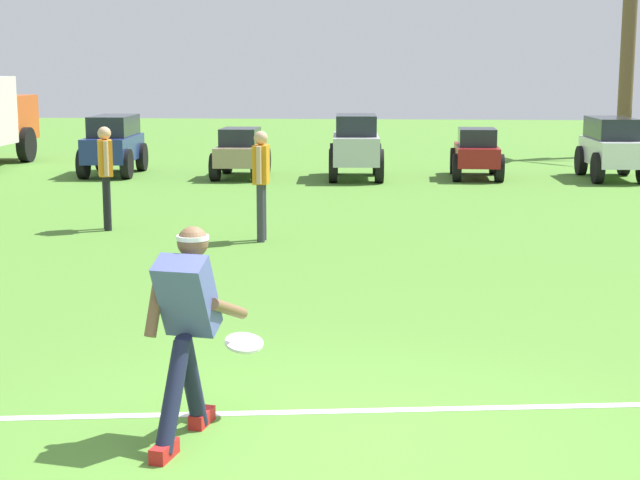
% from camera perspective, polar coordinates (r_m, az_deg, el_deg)
% --- Properties ---
extents(ground_plane, '(80.00, 80.00, 0.00)m').
position_cam_1_polar(ground_plane, '(6.53, 0.70, -11.97)').
color(ground_plane, '#4F832F').
extents(field_line_paint, '(27.17, 4.03, 0.01)m').
position_cam_1_polar(field_line_paint, '(7.15, 1.09, -9.92)').
color(field_line_paint, white).
rests_on(field_line_paint, ground_plane).
extents(frisbee_thrower, '(0.60, 1.07, 1.41)m').
position_cam_1_polar(frisbee_thrower, '(6.53, -7.73, -4.70)').
color(frisbee_thrower, '#191E38').
rests_on(frisbee_thrower, ground_plane).
extents(frisbee_in_flight, '(0.38, 0.37, 0.09)m').
position_cam_1_polar(frisbee_in_flight, '(7.01, -4.44, -5.99)').
color(frisbee_in_flight, white).
extents(teammate_near_sideline, '(0.31, 0.49, 1.56)m').
position_cam_1_polar(teammate_near_sideline, '(15.10, -12.37, 4.12)').
color(teammate_near_sideline, black).
rests_on(teammate_near_sideline, ground_plane).
extents(teammate_midfield, '(0.20, 0.49, 1.56)m').
position_cam_1_polar(teammate_midfield, '(13.81, -3.44, 3.79)').
color(teammate_midfield, '#33333D').
rests_on(teammate_midfield, ground_plane).
extents(parked_car_slot_a, '(1.28, 2.46, 1.34)m').
position_cam_1_polar(parked_car_slot_a, '(22.91, -11.93, 5.55)').
color(parked_car_slot_a, navy).
rests_on(parked_car_slot_a, ground_plane).
extents(parked_car_slot_b, '(1.10, 2.21, 1.10)m').
position_cam_1_polar(parked_car_slot_b, '(21.94, -4.63, 5.13)').
color(parked_car_slot_b, '#998466').
rests_on(parked_car_slot_b, ground_plane).
extents(parked_car_slot_c, '(1.29, 2.40, 1.40)m').
position_cam_1_polar(parked_car_slot_c, '(21.63, 2.10, 5.55)').
color(parked_car_slot_c, '#B7BABF').
rests_on(parked_car_slot_c, ground_plane).
extents(parked_car_slot_d, '(1.11, 2.21, 1.10)m').
position_cam_1_polar(parked_car_slot_d, '(22.03, 9.09, 5.05)').
color(parked_car_slot_d, maroon).
rests_on(parked_car_slot_d, ground_plane).
extents(parked_car_slot_e, '(1.21, 2.43, 1.34)m').
position_cam_1_polar(parked_car_slot_e, '(22.45, 16.61, 5.26)').
color(parked_car_slot_e, silver).
rests_on(parked_car_slot_e, ground_plane).
extents(palm_tree_left_of_centre, '(3.21, 3.16, 5.77)m').
position_cam_1_polar(palm_tree_left_of_centre, '(28.38, 17.51, 11.55)').
color(palm_tree_left_of_centre, brown).
rests_on(palm_tree_left_of_centre, ground_plane).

